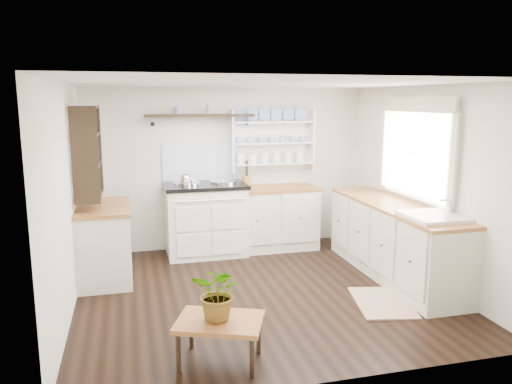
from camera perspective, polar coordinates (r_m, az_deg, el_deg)
floor at (r=5.74m, az=0.58°, el=-11.32°), size 4.00×3.80×0.01m
wall_back at (r=7.25m, az=-3.30°, el=2.69°), size 4.00×0.02×2.30m
wall_right at (r=6.23m, az=18.65°, el=0.88°), size 0.02×3.80×2.30m
wall_left at (r=5.27m, az=-20.89°, el=-0.93°), size 0.02×3.80×2.30m
ceiling at (r=5.33m, az=0.62°, el=12.30°), size 4.00×3.80×0.01m
window at (r=6.28m, az=17.74°, el=4.82°), size 0.08×1.55×1.22m
aga_cooker at (r=6.98m, az=-5.77°, el=-3.02°), size 1.12×0.77×1.03m
back_cabinets at (r=7.23m, az=1.90°, el=-2.89°), size 1.27×0.63×0.90m
right_cabinets at (r=6.31m, az=15.50°, el=-5.27°), size 0.62×2.43×0.90m
belfast_sink at (r=5.61m, az=19.47°, el=-3.85°), size 0.55×0.60×0.45m
left_cabinets at (r=6.28m, az=-16.87°, el=-5.41°), size 0.62×1.13×0.90m
plate_rack at (r=7.32m, az=1.75°, el=5.97°), size 1.20×0.22×0.90m
high_shelf at (r=7.00m, az=-6.42°, el=8.60°), size 1.50×0.29×0.16m
left_shelving at (r=6.09m, az=-18.73°, el=4.46°), size 0.28×0.80×1.05m
kettle at (r=6.72m, az=-8.06°, el=1.07°), size 0.19×0.19×0.23m
utensil_crock at (r=7.11m, az=-1.13°, el=1.23°), size 0.13×0.13×0.15m
center_table at (r=4.21m, az=-4.17°, el=-14.91°), size 0.82×0.71×0.37m
potted_plant at (r=4.10m, az=-4.22°, el=-11.42°), size 0.55×0.54×0.46m
floor_rug at (r=5.60m, az=14.19°, el=-12.13°), size 0.72×0.95×0.02m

